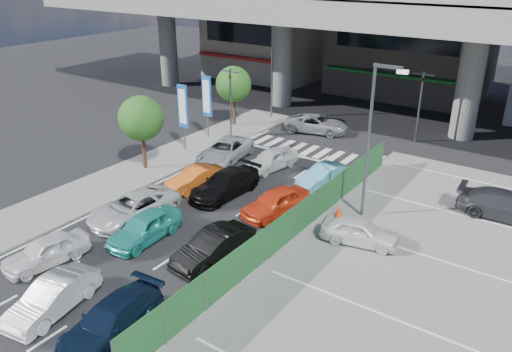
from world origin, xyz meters
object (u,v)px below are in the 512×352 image
Objects in this scene: taxi_orange_right at (276,202)px; traffic_cone at (338,211)px; taxi_orange_left at (196,179)px; sedan_black_mid at (225,184)px; wagon_silver_front_left at (225,151)px; sedan_white_mid_left at (134,207)px; tree_near at (141,118)px; signboard_far at (207,98)px; kei_truck_front_right at (324,176)px; crossing_wagon_silver at (316,124)px; street_lamp_right at (373,130)px; parked_sedan_dgrey at (507,206)px; hatch_white_back_mid at (53,297)px; van_white_back_left at (46,251)px; hatch_black_mid_right at (214,247)px; traffic_light_right at (422,89)px; street_lamp_left at (274,62)px; traffic_light_left at (230,86)px; taxi_teal_mid at (145,227)px; tree_far at (234,84)px; signboard_near at (183,108)px; parked_sedan_white at (360,231)px; sedan_white_front_mid at (271,159)px.

taxi_orange_right is 5.65× the size of traffic_cone.
taxi_orange_left is 1.95m from sedan_black_mid.
taxi_orange_left is 0.77× the size of wagon_silver_front_left.
sedan_black_mid is at bearing 72.66° from sedan_white_mid_left.
tree_near is 7.27m from sedan_white_mid_left.
signboard_far is 13.27m from taxi_orange_right.
kei_truck_front_right is 9.91m from crossing_wagon_silver.
street_lamp_right reaches higher than parked_sedan_dgrey.
tree_near is at bearing -144.29° from kei_truck_front_right.
signboard_far is 1.19× the size of hatch_white_back_mid.
kei_truck_front_right is at bearing 69.71° from hatch_white_back_mid.
van_white_back_left is 0.90× the size of hatch_black_mid_right.
tree_near is 5.90m from wagon_silver_front_left.
street_lamp_left is at bearing -175.17° from traffic_light_right.
tree_near is at bearing -138.30° from wagon_silver_front_left.
sedan_white_mid_left is at bearing 121.52° from parked_sedan_dgrey.
sedan_black_mid is (6.55, -0.08, -2.70)m from tree_near.
crossing_wagon_silver is at bearing -14.02° from street_lamp_left.
taxi_orange_right is at bearing 44.61° from sedan_white_mid_left.
traffic_light_left is 1.28× the size of taxi_orange_right.
taxi_orange_left is at bearing 106.14° from taxi_teal_mid.
sedan_white_mid_left is at bearing -71.25° from tree_far.
street_lamp_right reaches higher than taxi_orange_right.
tree_far is at bearing 94.36° from tree_near.
tree_near is (-12.50, -15.00, -0.55)m from traffic_light_right.
signboard_near is 1.23× the size of taxi_orange_left.
signboard_near is at bearing -164.87° from kei_truck_front_right.
taxi_orange_right is at bearing 118.73° from parked_sedan_dgrey.
traffic_light_left reaches higher than wagon_silver_front_left.
street_lamp_right is at bearing -82.66° from traffic_light_right.
parked_sedan_white is (14.38, -14.69, -4.08)m from street_lamp_left.
wagon_silver_front_left is 1.27× the size of sedan_white_front_mid.
van_white_back_left is at bearing -71.96° from signboard_near.
street_lamp_right is 9.00m from sedan_white_front_mid.
sedan_black_mid is (0.07, 6.11, 0.00)m from taxi_teal_mid.
traffic_light_right is 1.42× the size of parked_sedan_white.
hatch_black_mid_right is (2.77, 6.26, 0.04)m from hatch_white_back_mid.
hatch_black_mid_right is 1.03× the size of taxi_orange_right.
sedan_white_mid_left and sedan_black_mid have the same top height.
sedan_black_mid is 14.96m from parked_sedan_dgrey.
street_lamp_left is 27.11m from hatch_white_back_mid.
street_lamp_left is 14.42m from kei_truck_front_right.
parked_sedan_white is (15.85, -11.19, -2.70)m from tree_far.
street_lamp_left is at bearing 122.43° from hatch_black_mid_right.
street_lamp_right is 17.27m from tree_far.
signboard_near is (-1.00, -4.01, -0.87)m from traffic_light_left.
traffic_light_right reaches higher than hatch_black_mid_right.
hatch_black_mid_right is 1.14× the size of parked_sedan_white.
signboard_far is 16.85m from hatch_black_mid_right.
van_white_back_left is at bearing 131.92° from parked_sedan_dgrey.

